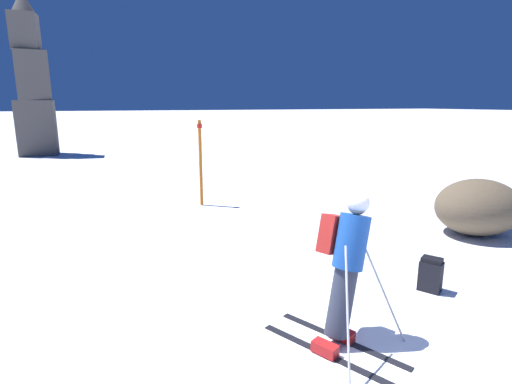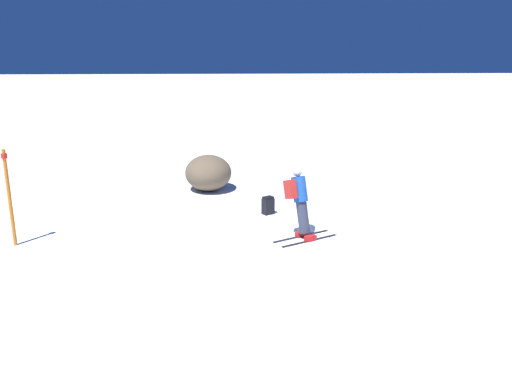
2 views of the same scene
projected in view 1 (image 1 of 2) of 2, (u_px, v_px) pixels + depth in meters
The scene contains 6 objects.
ground_plane at pixel (362, 339), 4.58m from camera, with size 300.00×300.00×0.00m, color white.
skier at pixel (346, 260), 4.42m from camera, with size 1.38×1.66×1.74m.
rock_pillar at pixel (33, 89), 20.12m from camera, with size 1.79×1.57×7.98m.
spare_backpack at pixel (431, 275), 5.73m from camera, with size 0.34×0.37×0.50m.
exposed_boulder_1 at pixel (478, 207), 8.16m from camera, with size 1.77×1.50×1.15m, color brown.
trail_marker at pixel (201, 160), 10.36m from camera, with size 0.13×0.13×2.23m.
Camera 1 is at (-2.69, -3.33, 2.65)m, focal length 28.00 mm.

